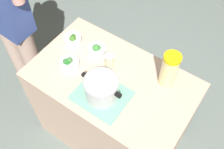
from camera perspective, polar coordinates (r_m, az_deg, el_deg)
name	(u,v)px	position (r m, az deg, el deg)	size (l,w,h in m)	color
ground_plane	(112,132)	(2.58, 0.00, -11.94)	(8.00, 8.00, 0.00)	slate
counter_slab	(112,110)	(2.19, 0.00, -7.39)	(1.12, 0.68, 0.87)	tan
dish_cloth	(102,95)	(1.74, -2.16, -4.41)	(0.34, 0.29, 0.01)	#69B38B
cooking_pot	(101,88)	(1.67, -2.25, -2.88)	(0.29, 0.22, 0.16)	#B7B7BC
lemonade_pitcher	(169,70)	(1.73, 11.95, 0.98)	(0.11, 0.11, 0.26)	beige
mason_jar	(109,61)	(1.83, -0.59, 2.79)	(0.07, 0.07, 0.11)	beige
broccoli_bowl_front	(97,49)	(1.94, -3.25, 5.29)	(0.13, 0.13, 0.08)	silver
broccoli_bowl_center	(69,63)	(1.88, -8.99, 2.36)	(0.13, 0.13, 0.08)	silver
broccoli_bowl_back	(73,39)	(2.02, -8.26, 7.37)	(0.13, 0.13, 0.08)	silver
person_cook	(9,21)	(2.19, -20.79, 10.56)	(0.50, 0.21, 1.73)	tan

